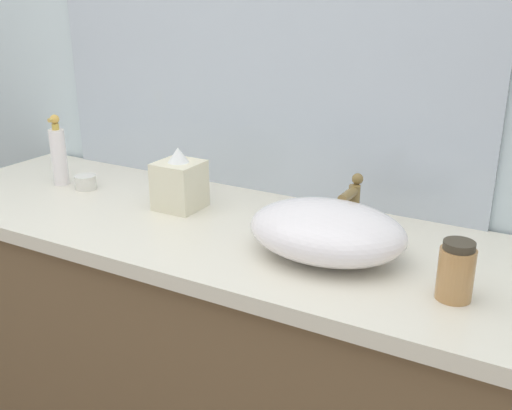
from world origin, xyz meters
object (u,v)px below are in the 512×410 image
(sink_basin, at_px, (327,231))
(tissue_box, at_px, (179,182))
(soap_dispenser, at_px, (59,155))
(candle_jar, at_px, (86,182))
(lotion_bottle, at_px, (456,271))

(sink_basin, height_order, tissue_box, tissue_box)
(soap_dispenser, height_order, candle_jar, soap_dispenser)
(sink_basin, distance_m, soap_dispenser, 0.92)
(soap_dispenser, relative_size, tissue_box, 1.27)
(soap_dispenser, xyz_separation_m, tissue_box, (0.44, 0.01, -0.02))
(tissue_box, bearing_deg, sink_basin, -11.21)
(soap_dispenser, distance_m, tissue_box, 0.44)
(tissue_box, distance_m, candle_jar, 0.35)
(lotion_bottle, relative_size, candle_jar, 1.87)
(candle_jar, bearing_deg, tissue_box, 0.72)
(tissue_box, xyz_separation_m, candle_jar, (-0.35, -0.00, -0.05))
(sink_basin, xyz_separation_m, candle_jar, (-0.82, 0.09, -0.04))
(lotion_bottle, bearing_deg, soap_dispenser, 173.27)
(sink_basin, xyz_separation_m, tissue_box, (-0.47, 0.09, 0.01))
(soap_dispenser, xyz_separation_m, candle_jar, (0.10, 0.01, -0.07))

